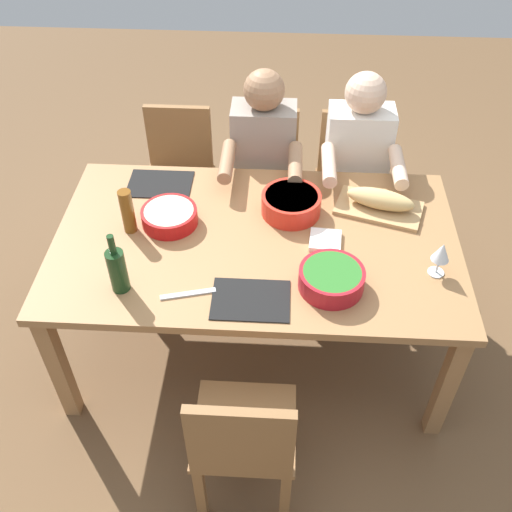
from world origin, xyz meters
TOP-DOWN VIEW (x-y plane):
  - ground_plane at (0.00, 0.00)m, footprint 8.00×8.00m
  - dining_table at (0.00, 0.00)m, footprint 1.84×1.07m
  - chair_near_right at (0.51, -0.86)m, footprint 0.40×0.40m
  - chair_far_center at (0.00, 0.86)m, footprint 0.40×0.40m
  - chair_near_left at (-0.51, -0.86)m, footprint 0.40×0.40m
  - diner_near_left at (-0.51, -0.68)m, footprint 0.41×0.53m
  - chair_near_center at (0.00, -0.86)m, footprint 0.40×0.40m
  - diner_near_center at (0.00, -0.68)m, footprint 0.41×0.53m
  - serving_bowl_fruit at (-0.15, -0.20)m, footprint 0.28×0.28m
  - serving_bowl_greens at (-0.33, 0.28)m, footprint 0.27×0.27m
  - serving_bowl_pasta at (0.41, -0.09)m, footprint 0.26×0.26m
  - cutting_board at (-0.58, -0.24)m, footprint 0.45×0.33m
  - bread_loaf at (-0.58, -0.24)m, footprint 0.34×0.20m
  - wine_bottle at (0.54, 0.34)m, footprint 0.08×0.08m
  - beer_bottle at (0.58, -0.03)m, footprint 0.06×0.06m
  - wine_glass at (-0.78, 0.18)m, footprint 0.08×0.08m
  - placemat_near_right at (0.51, -0.38)m, footprint 0.32×0.23m
  - placemat_far_center at (0.00, 0.38)m, footprint 0.32×0.23m
  - carving_knife at (0.26, 0.36)m, footprint 0.23×0.08m
  - napkin_stack at (-0.31, 0.01)m, footprint 0.15×0.15m

SIDE VIEW (x-z plane):
  - ground_plane at x=0.00m, z-range 0.00..0.00m
  - chair_near_right at x=0.51m, z-range 0.06..0.91m
  - chair_far_center at x=0.00m, z-range 0.06..0.91m
  - chair_near_left at x=-0.51m, z-range 0.06..0.91m
  - chair_near_center at x=0.00m, z-range 0.06..0.91m
  - dining_table at x=0.00m, z-range 0.30..1.04m
  - diner_near_left at x=-0.51m, z-range 0.10..1.30m
  - diner_near_center at x=0.00m, z-range 0.10..1.30m
  - placemat_near_right at x=0.51m, z-range 0.74..0.75m
  - placemat_far_center at x=0.00m, z-range 0.74..0.75m
  - carving_knife at x=0.26m, z-range 0.74..0.75m
  - cutting_board at x=-0.58m, z-range 0.74..0.76m
  - napkin_stack at x=-0.31m, z-range 0.74..0.76m
  - serving_bowl_pasta at x=0.41m, z-range 0.75..0.82m
  - serving_bowl_greens at x=-0.33m, z-range 0.75..0.84m
  - serving_bowl_fruit at x=-0.15m, z-range 0.75..0.85m
  - bread_loaf at x=-0.58m, z-range 0.76..0.85m
  - wine_bottle at x=0.54m, z-range 0.70..0.99m
  - beer_bottle at x=0.58m, z-range 0.74..0.96m
  - wine_glass at x=-0.78m, z-range 0.77..0.94m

